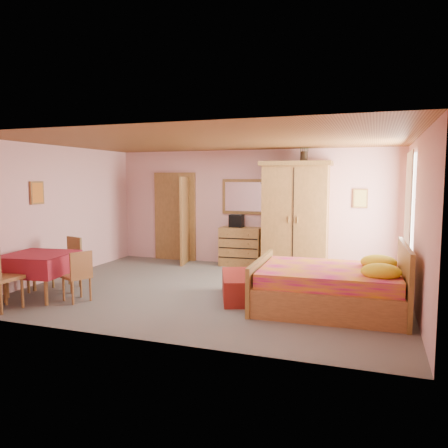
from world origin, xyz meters
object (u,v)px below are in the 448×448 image
at_px(bench, 237,286).
at_px(dining_table, 39,276).
at_px(chair_west, 11,264).
at_px(chair_north, 66,263).
at_px(floor_lamp, 265,225).
at_px(sunflower_vase, 304,148).
at_px(chest_of_drawers, 241,247).
at_px(wardrobe, 295,216).
at_px(bed, 329,275).
at_px(chair_east, 77,276).
at_px(stereo, 237,221).
at_px(wall_mirror, 244,197).
at_px(chair_south, 3,277).

xyz_separation_m(bench, dining_table, (-3.08, -1.02, 0.17)).
bearing_deg(chair_west, chair_north, 154.24).
xyz_separation_m(floor_lamp, sunflower_vase, (0.84, -0.11, 1.66)).
relative_size(floor_lamp, sunflower_vase, 3.34).
xyz_separation_m(chest_of_drawers, wardrobe, (1.24, -0.10, 0.72)).
relative_size(sunflower_vase, chair_west, 0.55).
xyz_separation_m(bed, dining_table, (-4.56, -0.96, -0.14)).
height_order(dining_table, chair_east, chair_east).
height_order(bed, chair_north, bed).
bearing_deg(stereo, wardrobe, -4.99).
bearing_deg(bench, dining_table, -161.69).
height_order(floor_lamp, chair_east, floor_lamp).
bearing_deg(wall_mirror, dining_table, -121.59).
relative_size(chair_north, chair_east, 1.10).
bearing_deg(bed, chair_east, -168.85).
relative_size(chair_west, chair_east, 1.24).
bearing_deg(chair_east, bench, -43.24).
xyz_separation_m(chair_north, chair_east, (0.75, -0.68, -0.04)).
distance_m(chest_of_drawers, wall_mirror, 1.14).
relative_size(stereo, dining_table, 0.30).
bearing_deg(stereo, dining_table, -121.46).
bearing_deg(bed, wall_mirror, 125.16).
bearing_deg(chest_of_drawers, chair_east, -116.80).
bearing_deg(chair_north, bed, -159.01).
distance_m(bench, chair_north, 3.16).
height_order(stereo, chair_east, stereo).
distance_m(floor_lamp, bench, 2.76).
bearing_deg(bench, chair_east, -157.67).
xyz_separation_m(bench, chair_west, (-3.71, -0.98, 0.31)).
distance_m(wall_mirror, chair_south, 5.26).
relative_size(bed, chair_west, 2.17).
bearing_deg(chair_east, chest_of_drawers, -0.12).
bearing_deg(sunflower_vase, wardrobe, -172.42).
height_order(chair_south, chair_west, chair_west).
bearing_deg(chair_east, bed, -52.20).
bearing_deg(chair_east, stereo, 1.40).
distance_m(bed, chair_west, 5.27).
bearing_deg(dining_table, wardrobe, 44.66).
bearing_deg(sunflower_vase, chair_north, -143.11).
xyz_separation_m(stereo, bench, (0.84, -2.65, -0.81)).
bearing_deg(bed, bench, 175.42).
bearing_deg(chair_west, sunflower_vase, 143.36).
relative_size(dining_table, chair_north, 1.12).
xyz_separation_m(floor_lamp, chair_north, (-2.95, -2.96, -0.48)).
bearing_deg(chair_south, floor_lamp, 62.64).
bearing_deg(sunflower_vase, chair_south, -131.43).
bearing_deg(chair_east, wardrobe, -15.05).
relative_size(stereo, chair_south, 0.31).
xyz_separation_m(chest_of_drawers, bench, (0.73, -2.63, -0.23)).
bearing_deg(chair_east, sunflower_vase, -16.36).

